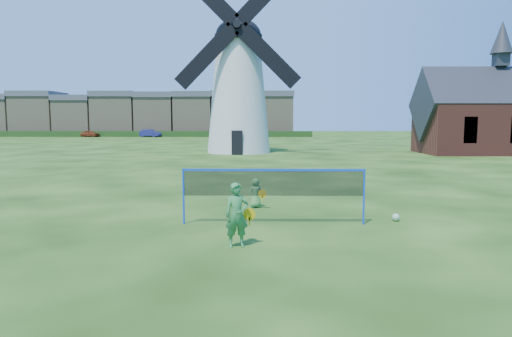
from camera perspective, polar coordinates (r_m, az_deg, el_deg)
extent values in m
plane|color=black|center=(12.82, -0.93, -6.92)|extent=(220.00, 220.00, 0.00)
ellipsoid|color=black|center=(41.11, -2.23, 16.28)|extent=(3.99, 3.99, 2.99)
cylinder|color=black|center=(41.11, -2.23, 16.28)|extent=(4.14, 4.14, 0.17)
cube|color=black|center=(37.79, -2.39, 3.25)|extent=(0.92, 0.11, 2.03)
cube|color=black|center=(38.34, -2.36, 8.68)|extent=(0.65, 0.11, 0.83)
cube|color=black|center=(39.03, -2.35, 12.99)|extent=(0.55, 0.11, 0.74)
cylinder|color=black|center=(39.31, -2.39, 17.58)|extent=(0.65, 1.11, 0.65)
cylinder|color=black|center=(43.53, -2.07, 16.82)|extent=(2.03, 0.11, 2.03)
cylinder|color=black|center=(43.08, -2.10, 16.94)|extent=(0.13, 1.66, 0.13)
cube|color=black|center=(38.87, -6.22, 13.84)|extent=(5.46, 0.09, 5.52)
cube|color=black|center=(38.61, 1.54, 13.99)|extent=(5.52, 0.09, 5.46)
cube|color=brown|center=(44.42, 28.00, 4.38)|extent=(12.65, 6.32, 4.22)
cube|color=#2D3035|center=(44.44, 28.13, 7.09)|extent=(13.28, 6.44, 6.44)
cube|color=#2D3035|center=(44.71, 28.38, 11.89)|extent=(1.05, 1.05, 1.05)
cone|color=#2D3035|center=(44.96, 28.50, 14.29)|extent=(1.79, 1.79, 2.74)
cube|color=black|center=(40.02, 25.32, 4.40)|extent=(1.05, 0.11, 2.11)
cylinder|color=blue|center=(12.79, -9.08, -3.49)|extent=(0.05, 0.05, 1.55)
cylinder|color=blue|center=(12.91, 13.39, -3.48)|extent=(0.05, 0.05, 1.55)
cube|color=black|center=(12.55, 2.22, -1.87)|extent=(5.00, 0.02, 0.70)
cube|color=blue|center=(12.50, 2.22, -0.19)|extent=(5.00, 0.02, 0.06)
imported|color=#317C3E|center=(10.38, -2.42, -5.86)|extent=(0.61, 0.47, 1.48)
cylinder|color=#DDAC0B|center=(10.54, -0.84, -5.76)|extent=(0.28, 0.02, 0.28)
cube|color=#DDAC0B|center=(10.58, -0.84, -6.66)|extent=(0.03, 0.02, 0.20)
imported|color=#509B4B|center=(15.03, -0.05, -3.08)|extent=(0.56, 0.48, 0.98)
cylinder|color=#DDAC0B|center=(14.81, 0.79, -3.18)|extent=(0.28, 0.02, 0.28)
cube|color=#DDAC0B|center=(14.84, 0.79, -3.82)|extent=(0.03, 0.02, 0.20)
sphere|color=green|center=(13.69, 17.14, -5.88)|extent=(0.22, 0.22, 0.22)
cube|color=tan|center=(97.67, -29.50, 5.53)|extent=(6.73, 8.00, 6.53)
cube|color=tan|center=(94.17, -25.58, 5.90)|extent=(7.54, 8.00, 7.09)
cube|color=#4C4C54|center=(94.28, -25.69, 8.35)|extent=(7.84, 8.40, 1.00)
cube|color=tan|center=(91.16, -21.41, 5.86)|extent=(6.53, 8.00, 6.37)
cube|color=#4C4C54|center=(91.25, -21.50, 8.17)|extent=(6.83, 8.40, 1.00)
cube|color=tan|center=(88.67, -17.00, 6.24)|extent=(7.54, 8.00, 7.05)
cube|color=#4C4C54|center=(88.79, -17.08, 8.84)|extent=(7.84, 8.40, 1.00)
cube|color=tan|center=(86.71, -12.30, 6.32)|extent=(6.69, 8.00, 6.89)
cube|color=#4C4C54|center=(86.82, -12.36, 8.93)|extent=(6.99, 8.40, 1.00)
cube|color=tan|center=(85.41, -7.70, 6.45)|extent=(6.66, 8.00, 6.99)
cube|color=#4C4C54|center=(85.53, -7.74, 9.12)|extent=(6.96, 8.40, 1.00)
cube|color=tan|center=(84.64, -2.68, 6.55)|extent=(7.62, 8.00, 7.14)
cube|color=#4C4C54|center=(84.77, -2.70, 9.30)|extent=(7.92, 8.40, 1.00)
cube|color=tan|center=(84.52, 2.32, 6.51)|extent=(6.45, 8.00, 7.04)
cube|color=#4C4C54|center=(84.65, 2.33, 9.24)|extent=(6.75, 8.40, 1.00)
cube|color=#193814|center=(81.65, -15.18, 4.21)|extent=(62.00, 0.80, 1.00)
imported|color=maroon|center=(83.47, -20.10, 4.13)|extent=(3.63, 2.46, 1.15)
imported|color=navy|center=(80.57, -13.16, 4.34)|extent=(4.19, 2.54, 1.30)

